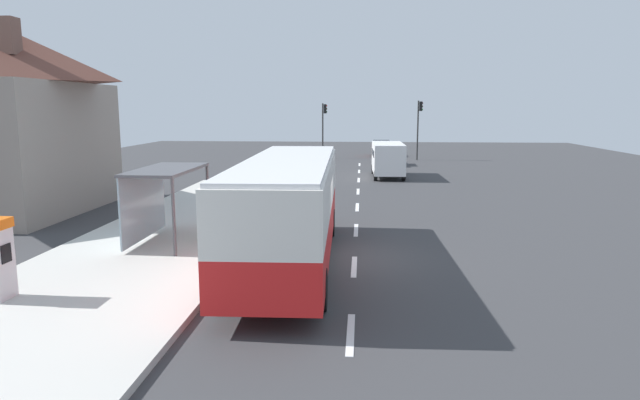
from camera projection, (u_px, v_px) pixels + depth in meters
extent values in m
cube|color=#38383A|center=(354.00, 192.00, 31.34)|extent=(56.00, 92.00, 0.04)
cube|color=beige|center=(171.00, 237.00, 19.99)|extent=(6.20, 30.00, 0.18)
cube|color=silver|center=(351.00, 334.00, 11.64)|extent=(0.16, 2.20, 0.01)
cube|color=silver|center=(354.00, 266.00, 16.56)|extent=(0.16, 2.20, 0.01)
cube|color=silver|center=(356.00, 230.00, 21.48)|extent=(0.16, 2.20, 0.01)
cube|color=silver|center=(357.00, 207.00, 26.40)|extent=(0.16, 2.20, 0.01)
cube|color=silver|center=(358.00, 192.00, 31.31)|extent=(0.16, 2.20, 0.01)
cube|color=silver|center=(359.00, 180.00, 36.23)|extent=(0.16, 2.20, 0.01)
cube|color=silver|center=(359.00, 171.00, 41.15)|extent=(0.16, 2.20, 0.01)
cube|color=silver|center=(360.00, 165.00, 46.07)|extent=(0.16, 2.20, 0.01)
cube|color=red|center=(289.00, 230.00, 16.55)|extent=(2.80, 11.06, 1.15)
cube|color=silver|center=(289.00, 187.00, 16.33)|extent=(2.80, 11.06, 1.45)
cube|color=silver|center=(288.00, 161.00, 16.21)|extent=(2.67, 10.84, 0.12)
cube|color=black|center=(303.00, 169.00, 21.72)|extent=(2.30, 0.18, 1.22)
cube|color=black|center=(245.00, 192.00, 15.91)|extent=(0.31, 8.58, 1.10)
cylinder|color=black|center=(270.00, 222.00, 20.54)|extent=(0.31, 1.01, 1.00)
cylinder|color=black|center=(331.00, 223.00, 20.43)|extent=(0.31, 1.01, 1.00)
cylinder|color=black|center=(225.00, 288.00, 13.05)|extent=(0.31, 1.01, 1.00)
cylinder|color=black|center=(321.00, 289.00, 12.94)|extent=(0.31, 1.01, 1.00)
cube|color=white|center=(388.00, 158.00, 37.63)|extent=(2.10, 5.24, 1.96)
cube|color=black|center=(388.00, 153.00, 37.58)|extent=(2.10, 3.16, 0.44)
cylinder|color=black|center=(404.00, 176.00, 35.77)|extent=(0.23, 0.68, 0.68)
cylinder|color=black|center=(376.00, 176.00, 35.87)|extent=(0.23, 0.68, 0.68)
cylinder|color=black|center=(398.00, 169.00, 39.71)|extent=(0.23, 0.68, 0.68)
cylinder|color=black|center=(373.00, 169.00, 39.81)|extent=(0.23, 0.68, 0.68)
cube|color=#A51919|center=(381.00, 150.00, 54.07)|extent=(1.86, 4.42, 0.60)
cube|color=black|center=(381.00, 143.00, 54.17)|extent=(1.62, 2.40, 0.60)
cylinder|color=black|center=(390.00, 154.00, 52.57)|extent=(0.21, 0.64, 0.64)
cylinder|color=black|center=(373.00, 154.00, 52.72)|extent=(0.21, 0.64, 0.64)
cylinder|color=black|center=(389.00, 152.00, 55.52)|extent=(0.21, 0.64, 0.64)
cylinder|color=black|center=(373.00, 152.00, 55.67)|extent=(0.21, 0.64, 0.64)
cube|color=#B7B7BC|center=(384.00, 157.00, 46.05)|extent=(1.83, 4.41, 0.60)
cube|color=black|center=(385.00, 150.00, 45.76)|extent=(1.60, 2.39, 0.60)
cylinder|color=black|center=(374.00, 159.00, 47.63)|extent=(0.20, 0.64, 0.64)
cylinder|color=black|center=(393.00, 159.00, 47.52)|extent=(0.20, 0.64, 0.64)
cylinder|color=black|center=(375.00, 162.00, 44.68)|extent=(0.20, 0.64, 0.64)
cylinder|color=black|center=(395.00, 163.00, 44.57)|extent=(0.20, 0.64, 0.64)
cube|color=black|center=(6.00, 253.00, 13.05)|extent=(0.03, 0.36, 0.44)
cylinder|color=green|center=(225.00, 227.00, 18.96)|extent=(0.52, 0.52, 0.95)
cylinder|color=yellow|center=(230.00, 223.00, 19.64)|extent=(0.52, 0.52, 0.95)
cylinder|color=#2D2D2D|center=(418.00, 131.00, 49.76)|extent=(0.14, 0.14, 5.29)
cube|color=black|center=(421.00, 106.00, 49.39)|extent=(0.24, 0.28, 0.84)
sphere|color=#360606|center=(422.00, 103.00, 49.34)|extent=(0.16, 0.16, 0.16)
sphere|color=#3C2C03|center=(422.00, 106.00, 49.38)|extent=(0.16, 0.16, 0.16)
sphere|color=green|center=(422.00, 109.00, 49.43)|extent=(0.16, 0.16, 0.16)
cylinder|color=#2D2D2D|center=(323.00, 131.00, 51.21)|extent=(0.14, 0.14, 5.06)
cube|color=black|center=(325.00, 109.00, 50.86)|extent=(0.24, 0.28, 0.84)
sphere|color=red|center=(326.00, 106.00, 50.80)|extent=(0.16, 0.16, 0.16)
sphere|color=#3C2C03|center=(326.00, 109.00, 50.85)|extent=(0.16, 0.16, 0.16)
sphere|color=black|center=(326.00, 112.00, 50.90)|extent=(0.16, 0.16, 0.16)
cube|color=brown|center=(9.00, 36.00, 22.60)|extent=(0.70, 0.70, 1.50)
cube|color=#4C4C51|center=(166.00, 170.00, 18.61)|extent=(1.80, 4.00, 0.10)
cube|color=#8CA5B2|center=(144.00, 205.00, 18.87)|extent=(0.06, 3.80, 2.30)
cylinder|color=#4C4C51|center=(174.00, 217.00, 16.88)|extent=(0.10, 0.10, 2.44)
cylinder|color=#4C4C51|center=(208.00, 197.00, 20.62)|extent=(0.10, 0.10, 2.44)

